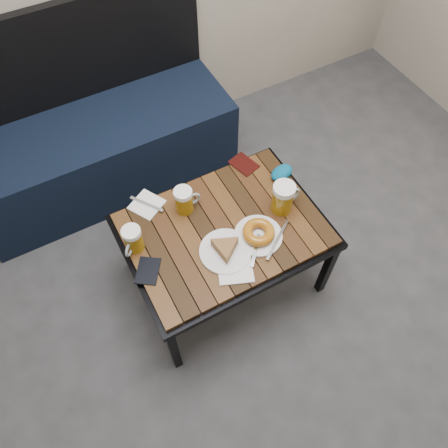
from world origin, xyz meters
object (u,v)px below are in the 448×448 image
bench (100,145)px  passport_navy (148,271)px  beer_mug_centre (184,200)px  knit_pouch (282,173)px  beer_mug_left (133,239)px  plate_pie (225,249)px  beer_mug_right (283,198)px  cafe_table (224,233)px  plate_bagel (259,234)px  passport_burgundy (244,164)px

bench → passport_navy: 0.95m
beer_mug_centre → knit_pouch: bearing=-1.8°
beer_mug_left → passport_navy: bearing=46.6°
beer_mug_centre → plate_pie: bearing=-76.1°
beer_mug_right → passport_navy: (-0.63, -0.01, -0.07)m
bench → plate_pie: bench is taller
cafe_table → beer_mug_right: beer_mug_right is taller
bench → beer_mug_right: 1.10m
bench → cafe_table: (0.27, -0.89, 0.16)m
beer_mug_centre → plate_pie: (0.05, -0.27, -0.04)m
beer_mug_right → passport_navy: beer_mug_right is taller
beer_mug_centre → beer_mug_right: beer_mug_right is taller
bench → cafe_table: bench is taller
beer_mug_centre → knit_pouch: (0.46, -0.04, -0.04)m
beer_mug_right → passport_navy: size_ratio=1.27×
beer_mug_left → beer_mug_right: (0.63, -0.12, 0.01)m
bench → plate_pie: bearing=-77.4°
bench → plate_bagel: size_ratio=5.59×
plate_bagel → passport_burgundy: bearing=68.8°
plate_bagel → bench: bearing=110.7°
beer_mug_right → passport_navy: 0.63m
knit_pouch → beer_mug_left: bearing=-177.5°
cafe_table → passport_navy: bearing=-174.3°
beer_mug_centre → passport_burgundy: size_ratio=1.02×
beer_mug_left → plate_pie: beer_mug_left is taller
bench → plate_bagel: bench is taller
passport_navy → cafe_table: bearing=39.9°
passport_burgundy → plate_pie: bearing=-145.1°
beer_mug_left → plate_bagel: beer_mug_left is taller
plate_pie → plate_bagel: bearing=-0.1°
beer_mug_left → beer_mug_right: size_ratio=0.82×
passport_navy → plate_pie: bearing=21.4°
plate_bagel → passport_navy: plate_bagel is taller
beer_mug_left → plate_pie: size_ratio=0.58×
beer_mug_right → plate_pie: beer_mug_right is taller
cafe_table → plate_pie: (-0.05, -0.11, 0.07)m
beer_mug_centre → plate_bagel: (0.20, -0.27, -0.04)m
plate_pie → plate_bagel: (0.15, -0.00, -0.00)m
beer_mug_centre → passport_navy: (-0.26, -0.20, -0.06)m
bench → passport_burgundy: bench is taller
cafe_table → plate_bagel: plate_bagel is taller
beer_mug_right → passport_burgundy: 0.30m
passport_burgundy → knit_pouch: (0.11, -0.14, 0.02)m
knit_pouch → cafe_table: bearing=-161.6°
bench → beer_mug_centre: bearing=-76.6°
beer_mug_left → passport_burgundy: bearing=151.5°
plate_bagel → passport_burgundy: (0.14, 0.37, -0.02)m
beer_mug_centre → beer_mug_right: bearing=-24.2°
bench → passport_navy: size_ratio=11.78×
beer_mug_left → plate_pie: bearing=103.6°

